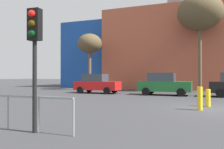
# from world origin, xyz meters

# --- Properties ---
(ground_plane) EXTENTS (200.00, 200.00, 0.00)m
(ground_plane) POSITION_xyz_m (0.00, 0.00, 0.00)
(ground_plane) COLOR #38383A
(building_backdrop) EXTENTS (31.66, 12.32, 11.98)m
(building_backdrop) POSITION_xyz_m (-3.28, 20.98, 4.87)
(building_backdrop) COLOR #B2563D
(building_backdrop) RESTS_ON ground_plane
(parked_car_0) EXTENTS (4.14, 2.03, 1.80)m
(parked_car_0) POSITION_xyz_m (-9.82, 7.49, 0.89)
(parked_car_0) COLOR red
(parked_car_0) RESTS_ON ground_plane
(parked_car_1) EXTENTS (4.32, 2.12, 1.87)m
(parked_car_1) POSITION_xyz_m (-3.62, 7.49, 0.93)
(parked_car_1) COLOR #1E662D
(parked_car_1) RESTS_ON ground_plane
(traffic_light_near_left) EXTENTS (0.38, 0.37, 3.50)m
(traffic_light_near_left) POSITION_xyz_m (-4.90, -7.20, 2.58)
(traffic_light_near_left) COLOR black
(traffic_light_near_left) RESTS_ON ground_plane
(bare_tree_0) EXTENTS (4.53, 4.53, 9.85)m
(bare_tree_0) POSITION_xyz_m (-0.86, 12.90, 7.99)
(bare_tree_0) COLOR brown
(bare_tree_0) RESTS_ON ground_plane
(bare_tree_1) EXTENTS (2.85, 2.85, 6.54)m
(bare_tree_1) POSITION_xyz_m (-12.93, 12.15, 5.31)
(bare_tree_1) COLOR brown
(bare_tree_1) RESTS_ON ground_plane
(bollard_yellow_0) EXTENTS (0.24, 0.24, 1.10)m
(bollard_yellow_0) POSITION_xyz_m (-0.64, -0.76, 0.55)
(bollard_yellow_0) COLOR yellow
(bollard_yellow_0) RESTS_ON ground_plane
(bollard_yellow_1) EXTENTS (0.24, 0.24, 0.91)m
(bollard_yellow_1) POSITION_xyz_m (-0.26, 0.79, 0.45)
(bollard_yellow_1) COLOR yellow
(bollard_yellow_1) RESTS_ON ground_plane
(pedestrian_railing) EXTENTS (4.56, 0.06, 1.03)m
(pedestrian_railing) POSITION_xyz_m (-5.91, -7.14, 0.78)
(pedestrian_railing) COLOR gray
(pedestrian_railing) RESTS_ON ground_plane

